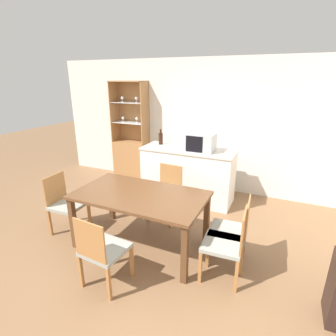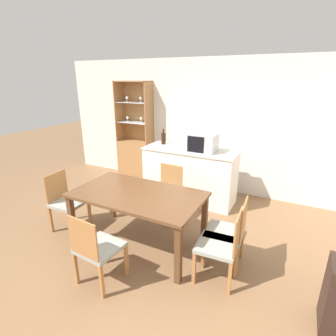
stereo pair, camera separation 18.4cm
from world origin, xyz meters
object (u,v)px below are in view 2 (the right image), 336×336
object	(u,v)px
dining_chair_head_far	(166,193)
microwave	(203,143)
dining_chair_side_left_near	(66,201)
dining_table	(138,199)
dining_chair_side_right_near	(221,245)
display_cabinet	(136,151)
dining_chair_head_near	(97,248)
dining_chair_side_right_far	(228,232)
wine_bottle	(163,138)

from	to	relation	value
dining_chair_head_far	microwave	distance (m)	1.08
dining_chair_side_left_near	microwave	bearing A→B (deg)	136.84
dining_table	dining_chair_side_right_near	distance (m)	1.21
display_cabinet	dining_chair_head_near	distance (m)	3.32
dining_table	dining_chair_side_left_near	world-z (taller)	dining_chair_side_left_near
dining_chair_side_right_far	wine_bottle	distance (m)	2.43
dining_chair_head_far	dining_chair_head_near	size ratio (longest dim) A/B	1.00
display_cabinet	dining_chair_head_near	size ratio (longest dim) A/B	2.44
display_cabinet	dining_chair_head_far	bearing A→B (deg)	-42.42
dining_chair_head_far	microwave	world-z (taller)	microwave
dining_chair_side_right_near	wine_bottle	bearing A→B (deg)	39.27
wine_bottle	dining_table	bearing A→B (deg)	-72.68
dining_chair_head_near	wine_bottle	size ratio (longest dim) A/B	3.00
microwave	wine_bottle	world-z (taller)	microwave
wine_bottle	dining_chair_side_right_near	bearing A→B (deg)	-47.54
dining_chair_side_right_near	dining_chair_head_far	bearing A→B (deg)	47.87
dining_chair_head_far	dining_chair_side_right_far	xyz separation A→B (m)	(1.18, -0.66, 0.00)
dining_table	dining_chair_side_right_far	xyz separation A→B (m)	(1.18, 0.15, -0.23)
dining_chair_head_near	dining_chair_side_left_near	xyz separation A→B (m)	(-1.18, 0.66, 0.00)
dining_chair_head_near	dining_table	bearing A→B (deg)	94.08
dining_chair_head_far	dining_chair_side_right_near	world-z (taller)	same
dining_chair_side_right_far	microwave	world-z (taller)	microwave
dining_chair_head_near	wine_bottle	bearing A→B (deg)	106.27
dining_table	microwave	xyz separation A→B (m)	(0.30, 1.59, 0.45)
dining_chair_side_right_near	microwave	xyz separation A→B (m)	(-0.87, 1.73, 0.69)
dining_table	dining_chair_side_left_near	size ratio (longest dim) A/B	1.95
display_cabinet	dining_chair_side_right_far	xyz separation A→B (m)	(2.66, -2.02, -0.16)
dining_table	microwave	world-z (taller)	microwave
display_cabinet	microwave	world-z (taller)	display_cabinet
microwave	dining_chair_side_right_far	bearing A→B (deg)	-58.79
microwave	dining_table	bearing A→B (deg)	-100.84
dining_chair_head_far	dining_chair_side_left_near	bearing A→B (deg)	42.30
dining_chair_side_right_near	wine_bottle	world-z (taller)	wine_bottle
dining_chair_head_near	dining_chair_side_right_near	xyz separation A→B (m)	(1.18, 0.67, 0.00)
display_cabinet	dining_chair_side_left_near	world-z (taller)	display_cabinet
dining_chair_head_near	dining_chair_side_right_near	bearing A→B (deg)	33.81
microwave	display_cabinet	bearing A→B (deg)	162.18
dining_table	dining_chair_head_far	world-z (taller)	dining_chair_head_far
dining_chair_head_near	display_cabinet	bearing A→B (deg)	120.72
dining_chair_head_near	microwave	distance (m)	2.51
display_cabinet	wine_bottle	xyz separation A→B (m)	(0.94, -0.42, 0.49)
dining_chair_side_left_near	dining_chair_side_right_near	xyz separation A→B (m)	(2.36, 0.00, 0.00)
dining_chair_side_left_near	dining_chair_side_right_near	distance (m)	2.36
dining_chair_head_far	dining_chair_head_near	bearing A→B (deg)	93.14
dining_table	dining_chair_head_near	size ratio (longest dim) A/B	1.95
dining_chair_side_right_far	dining_chair_head_near	bearing A→B (deg)	125.23
dining_chair_head_far	microwave	xyz separation A→B (m)	(0.30, 0.78, 0.69)
dining_chair_head_near	dining_chair_side_right_far	size ratio (longest dim) A/B	1.00
dining_chair_head_near	microwave	xyz separation A→B (m)	(0.31, 2.40, 0.69)
display_cabinet	dining_chair_side_right_near	distance (m)	3.52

